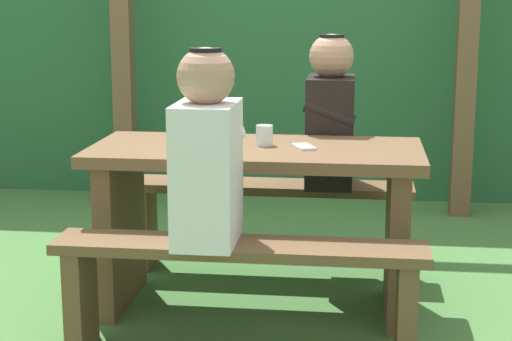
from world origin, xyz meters
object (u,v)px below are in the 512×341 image
object	(u,v)px
bottle_left	(199,125)
person_black_coat	(330,116)
bench_near	(239,275)
picnic_table	(256,199)
bottle_right	(223,118)
person_white_shirt	(207,154)
bench_far	(269,208)
cell_phone	(304,147)
drinking_glass	(264,135)

from	to	relation	value
bottle_left	person_black_coat	bearing A→B (deg)	49.48
bench_near	picnic_table	bearing A→B (deg)	90.00
bench_near	bottle_right	world-z (taller)	bottle_right
person_white_shirt	bench_far	bearing A→B (deg)	83.27
bottle_right	cell_phone	xyz separation A→B (m)	(0.36, -0.12, -0.10)
bottle_left	bottle_right	distance (m)	0.23
drinking_glass	person_black_coat	bearing A→B (deg)	60.58
picnic_table	bottle_left	size ratio (longest dim) A/B	5.46
picnic_table	person_black_coat	bearing A→B (deg)	59.62
drinking_glass	bottle_left	distance (m)	0.30
bottle_left	cell_phone	xyz separation A→B (m)	(0.43, 0.10, -0.10)
person_black_coat	bottle_left	world-z (taller)	person_black_coat
bench_near	cell_phone	distance (m)	0.67
person_black_coat	drinking_glass	distance (m)	0.53
person_black_coat	bottle_left	distance (m)	0.80
picnic_table	bench_near	world-z (taller)	picnic_table
person_black_coat	drinking_glass	bearing A→B (deg)	-119.42
person_black_coat	cell_phone	size ratio (longest dim) A/B	5.14
person_black_coat	bottle_right	distance (m)	0.60
bottle_right	cell_phone	size ratio (longest dim) A/B	1.83
cell_phone	bottle_right	bearing A→B (deg)	138.45
bench_far	cell_phone	xyz separation A→B (m)	(0.20, -0.51, 0.40)
bench_near	person_black_coat	xyz separation A→B (m)	(0.29, 1.01, 0.46)
person_white_shirt	bottle_left	distance (m)	0.41
bench_far	person_black_coat	size ratio (longest dim) A/B	1.95
bench_far	bottle_left	world-z (taller)	bottle_left
bottle_left	cell_phone	world-z (taller)	bottle_left
person_black_coat	bottle_right	xyz separation A→B (m)	(-0.45, -0.38, 0.04)
cell_phone	picnic_table	bearing A→B (deg)	155.89
bench_near	person_white_shirt	bearing A→B (deg)	178.40
person_black_coat	cell_phone	world-z (taller)	person_black_coat
person_white_shirt	person_black_coat	distance (m)	1.08
bench_near	bottle_right	xyz separation A→B (m)	(-0.16, 0.62, 0.50)
bench_near	cell_phone	bearing A→B (deg)	67.89
person_black_coat	person_white_shirt	bearing A→B (deg)	-112.37
bench_near	drinking_glass	bearing A→B (deg)	86.65
bottle_left	drinking_glass	bearing A→B (deg)	28.98
bottle_right	bottle_left	bearing A→B (deg)	-105.80
bench_far	drinking_glass	distance (m)	0.64
bench_far	bottle_left	xyz separation A→B (m)	(-0.22, -0.61, 0.50)
bottle_right	cell_phone	distance (m)	0.40
bench_far	bench_near	bearing A→B (deg)	-90.00
picnic_table	bottle_left	bearing A→B (deg)	-154.79
picnic_table	bench_far	world-z (taller)	picnic_table
bench_far	cell_phone	size ratio (longest dim) A/B	10.00
bench_near	cell_phone	xyz separation A→B (m)	(0.20, 0.50, 0.40)
bench_near	bench_far	world-z (taller)	same
picnic_table	person_white_shirt	size ratio (longest dim) A/B	1.95
person_white_shirt	bottle_left	bearing A→B (deg)	105.06
person_white_shirt	drinking_glass	xyz separation A→B (m)	(0.15, 0.54, -0.02)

